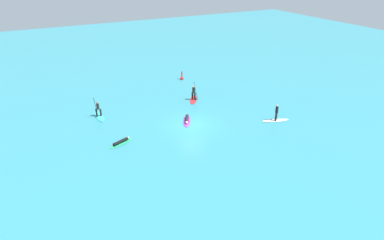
# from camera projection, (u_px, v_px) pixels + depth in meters

# --- Properties ---
(ground_plane) EXTENTS (120.00, 120.00, 0.00)m
(ground_plane) POSITION_uv_depth(u_px,v_px,m) (192.00, 125.00, 33.84)
(ground_plane) COLOR teal
(ground_plane) RESTS_ON ground
(surfer_on_red_board) EXTENTS (2.11, 2.70, 2.29)m
(surfer_on_red_board) POSITION_uv_depth(u_px,v_px,m) (194.00, 96.00, 39.42)
(surfer_on_red_board) COLOR red
(surfer_on_red_board) RESTS_ON ground_plane
(surfer_on_teal_board) EXTENTS (0.77, 2.98, 2.24)m
(surfer_on_teal_board) POSITION_uv_depth(u_px,v_px,m) (99.00, 113.00, 35.38)
(surfer_on_teal_board) COLOR #33C6CC
(surfer_on_teal_board) RESTS_ON ground_plane
(surfer_on_purple_board) EXTENTS (1.97, 2.82, 0.40)m
(surfer_on_purple_board) POSITION_uv_depth(u_px,v_px,m) (187.00, 120.00, 34.46)
(surfer_on_purple_board) COLOR purple
(surfer_on_purple_board) RESTS_ON ground_plane
(surfer_on_green_board) EXTENTS (2.52, 1.45, 0.36)m
(surfer_on_green_board) POSITION_uv_depth(u_px,v_px,m) (121.00, 142.00, 30.37)
(surfer_on_green_board) COLOR #23B266
(surfer_on_green_board) RESTS_ON ground_plane
(surfer_on_white_board) EXTENTS (2.85, 1.48, 1.75)m
(surfer_on_white_board) POSITION_uv_depth(u_px,v_px,m) (276.00, 117.00, 34.44)
(surfer_on_white_board) COLOR white
(surfer_on_white_board) RESTS_ON ground_plane
(marker_buoy) EXTENTS (0.49, 0.49, 1.23)m
(marker_buoy) POSITION_uv_depth(u_px,v_px,m) (182.00, 78.00, 46.12)
(marker_buoy) COLOR red
(marker_buoy) RESTS_ON ground_plane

